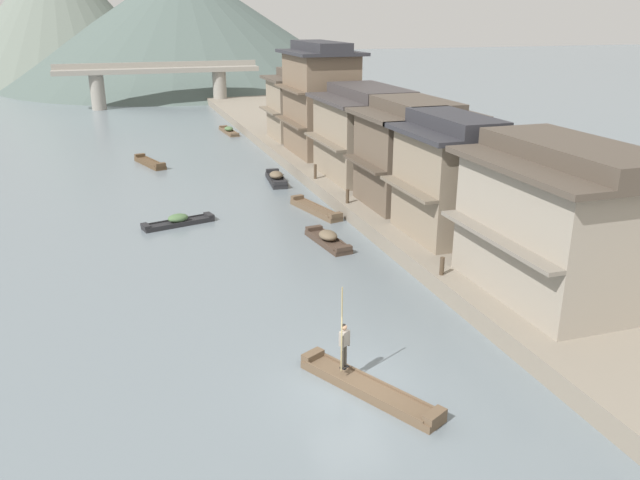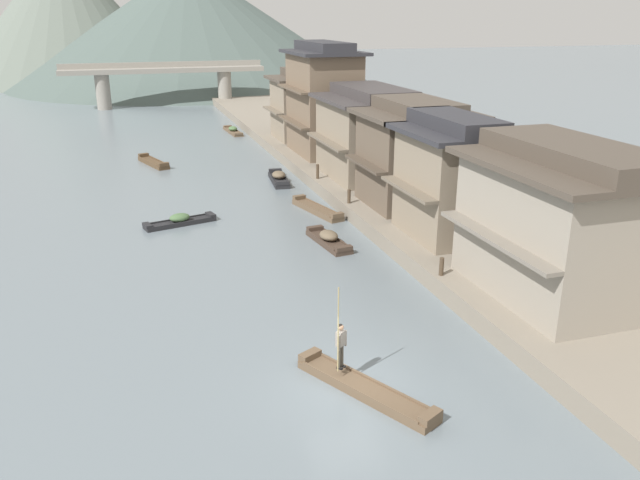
% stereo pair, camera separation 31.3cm
% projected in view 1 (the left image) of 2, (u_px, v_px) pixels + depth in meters
% --- Properties ---
extents(ground_plane, '(400.00, 400.00, 0.00)m').
position_uv_depth(ground_plane, '(349.00, 387.00, 20.89)').
color(ground_plane, slate).
extents(riverbank_right, '(18.00, 110.00, 0.83)m').
position_uv_depth(riverbank_right, '(393.00, 158.00, 52.05)').
color(riverbank_right, gray).
rests_on(riverbank_right, ground).
extents(boat_foreground_poled, '(3.30, 5.19, 0.49)m').
position_uv_depth(boat_foreground_poled, '(369.00, 389.00, 20.52)').
color(boat_foreground_poled, brown).
rests_on(boat_foreground_poled, ground).
extents(boatman_person, '(0.44, 0.46, 3.04)m').
position_uv_depth(boatman_person, '(344.00, 341.00, 20.76)').
color(boatman_person, black).
rests_on(boatman_person, boat_foreground_poled).
extents(boat_moored_nearest, '(2.28, 4.73, 0.56)m').
position_uv_depth(boat_moored_nearest, '(150.00, 163.00, 51.55)').
color(boat_moored_nearest, brown).
rests_on(boat_moored_nearest, ground).
extents(boat_moored_second, '(1.47, 3.99, 0.74)m').
position_uv_depth(boat_moored_second, '(328.00, 239.00, 33.81)').
color(boat_moored_second, '#423328').
rests_on(boat_moored_second, ground).
extents(boat_moored_third, '(1.26, 5.25, 0.67)m').
position_uv_depth(boat_moored_third, '(229.00, 131.00, 65.56)').
color(boat_moored_third, brown).
rests_on(boat_moored_third, ground).
extents(boat_moored_far, '(4.29, 1.98, 0.67)m').
position_uv_depth(boat_moored_far, '(178.00, 221.00, 36.87)').
color(boat_moored_far, '#232326').
rests_on(boat_moored_far, ground).
extents(boat_midriver_drifting, '(1.48, 4.27, 0.81)m').
position_uv_depth(boat_midriver_drifting, '(276.00, 178.00, 46.26)').
color(boat_midriver_drifting, '#232326').
rests_on(boat_midriver_drifting, ground).
extents(boat_midriver_upstream, '(2.00, 4.95, 0.54)m').
position_uv_depth(boat_midriver_upstream, '(316.00, 210.00, 39.27)').
color(boat_midriver_upstream, brown).
rests_on(boat_midriver_upstream, ground).
extents(house_waterfront_nearest, '(6.88, 8.27, 6.14)m').
position_uv_depth(house_waterfront_nearest, '(567.00, 221.00, 25.18)').
color(house_waterfront_nearest, gray).
rests_on(house_waterfront_nearest, riverbank_right).
extents(house_waterfront_second, '(5.23, 6.10, 6.14)m').
position_uv_depth(house_waterfront_second, '(451.00, 177.00, 31.90)').
color(house_waterfront_second, gray).
rests_on(house_waterfront_second, riverbank_right).
extents(house_waterfront_tall, '(6.73, 5.98, 6.14)m').
position_uv_depth(house_waterfront_tall, '(413.00, 154.00, 37.31)').
color(house_waterfront_tall, brown).
rests_on(house_waterfront_tall, riverbank_right).
extents(house_waterfront_narrow, '(6.99, 7.88, 6.14)m').
position_uv_depth(house_waterfront_narrow, '(369.00, 133.00, 43.82)').
color(house_waterfront_narrow, gray).
rests_on(house_waterfront_narrow, riverbank_right).
extents(house_waterfront_far, '(5.48, 7.92, 8.74)m').
position_uv_depth(house_waterfront_far, '(320.00, 100.00, 50.79)').
color(house_waterfront_far, '#75604C').
rests_on(house_waterfront_far, riverbank_right).
extents(house_waterfront_end, '(6.85, 6.11, 6.14)m').
position_uv_depth(house_waterfront_end, '(304.00, 105.00, 57.61)').
color(house_waterfront_end, gray).
rests_on(house_waterfront_end, riverbank_right).
extents(mooring_post_dock_near, '(0.20, 0.20, 0.81)m').
position_uv_depth(mooring_post_dock_near, '(442.00, 266.00, 27.63)').
color(mooring_post_dock_near, '#473828').
rests_on(mooring_post_dock_near, riverbank_right).
extents(mooring_post_dock_mid, '(0.20, 0.20, 0.84)m').
position_uv_depth(mooring_post_dock_mid, '(347.00, 196.00, 38.16)').
color(mooring_post_dock_mid, '#473828').
rests_on(mooring_post_dock_mid, riverbank_right).
extents(mooring_post_dock_far, '(0.20, 0.20, 1.00)m').
position_uv_depth(mooring_post_dock_far, '(315.00, 171.00, 43.83)').
color(mooring_post_dock_far, '#473828').
rests_on(mooring_post_dock_far, riverbank_right).
extents(stone_bridge, '(25.99, 2.40, 5.69)m').
position_uv_depth(stone_bridge, '(159.00, 78.00, 82.69)').
color(stone_bridge, gray).
rests_on(stone_bridge, ground).
extents(hill_far_west, '(62.90, 62.90, 19.93)m').
position_uv_depth(hill_far_west, '(185.00, 24.00, 110.54)').
color(hill_far_west, '#4C5B56').
rests_on(hill_far_west, ground).
extents(hill_far_centre, '(62.30, 62.30, 12.92)m').
position_uv_depth(hill_far_centre, '(177.00, 42.00, 122.60)').
color(hill_far_centre, '#5B6B5B').
rests_on(hill_far_centre, ground).
extents(hill_far_east, '(40.15, 40.15, 23.94)m').
position_uv_depth(hill_far_east, '(59.00, 12.00, 112.86)').
color(hill_far_east, slate).
rests_on(hill_far_east, ground).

